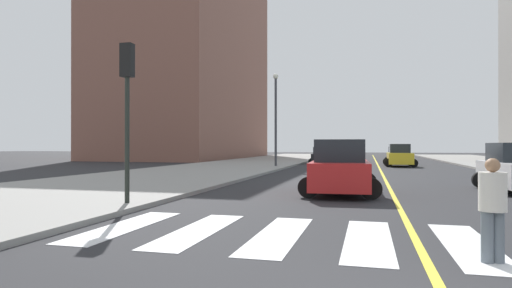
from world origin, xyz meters
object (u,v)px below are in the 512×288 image
car_silver_third (396,156)px  traffic_light_far_corner (127,91)px  fire_hydrant (505,165)px  car_yellow_fourth (400,156)px  pedestrian_crossing (493,205)px  car_black_fifth (322,156)px  street_lamp (276,112)px  car_red_nearest (340,169)px

car_silver_third → traffic_light_far_corner: bearing=76.0°
car_silver_third → fire_hydrant: car_silver_third is taller
car_yellow_fourth → pedestrian_crossing: (-0.81, -32.20, -0.01)m
car_black_fifth → pedestrian_crossing: size_ratio=2.29×
pedestrian_crossing → fire_hydrant: (6.93, 24.13, -0.34)m
car_yellow_fourth → traffic_light_far_corner: traffic_light_far_corner is taller
car_black_fifth → pedestrian_crossing: (6.35, -35.20, 0.12)m
car_yellow_fourth → car_silver_third: bearing=-90.5°
fire_hydrant → traffic_light_far_corner: bearing=-127.9°
fire_hydrant → street_lamp: street_lamp is taller
car_yellow_fourth → street_lamp: (-10.14, -4.92, 3.74)m
pedestrian_crossing → street_lamp: street_lamp is taller
car_silver_third → traffic_light_far_corner: traffic_light_far_corner is taller
car_silver_third → car_yellow_fourth: size_ratio=0.87×
car_silver_third → pedestrian_crossing: 38.08m
traffic_light_far_corner → street_lamp: 23.45m
street_lamp → car_silver_third: bearing=46.7°
car_silver_third → traffic_light_far_corner: size_ratio=0.82×
fire_hydrant → street_lamp: bearing=169.0°
traffic_light_far_corner → pedestrian_crossing: (8.86, -3.86, -2.58)m
fire_hydrant → street_lamp: (-16.26, 3.15, 4.08)m
car_silver_third → car_black_fifth: bearing=23.6°
car_black_fifth → pedestrian_crossing: car_black_fifth is taller
car_red_nearest → car_black_fifth: (-3.42, 26.18, -0.18)m
car_silver_third → fire_hydrant: 15.21m
car_black_fifth → car_red_nearest: bearing=-83.0°
fire_hydrant → car_black_fifth: bearing=140.2°
traffic_light_far_corner → fire_hydrant: bearing=52.1°
car_silver_third → fire_hydrant: (6.07, -13.94, -0.22)m
car_silver_third → street_lamp: bearing=48.5°
car_red_nearest → street_lamp: 19.70m
car_black_fifth → traffic_light_far_corner: 31.55m
traffic_light_far_corner → fire_hydrant: size_ratio=5.34×
traffic_light_far_corner → car_silver_third: bearing=74.1°
car_yellow_fourth → fire_hydrant: size_ratio=4.98×
car_red_nearest → fire_hydrant: size_ratio=5.31×
fire_hydrant → car_yellow_fourth: bearing=127.2°
car_black_fifth → pedestrian_crossing: bearing=-80.2°
car_yellow_fourth → pedestrian_crossing: bearing=88.5°
street_lamp → fire_hydrant: bearing=-11.0°
car_silver_third → car_black_fifth: (-7.21, -2.87, -0.01)m
car_red_nearest → pedestrian_crossing: 9.48m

